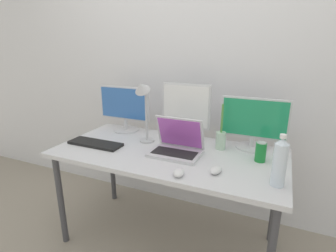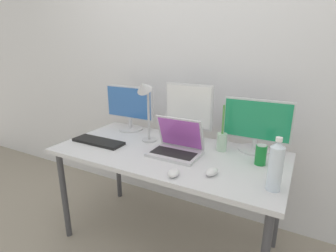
% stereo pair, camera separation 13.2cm
% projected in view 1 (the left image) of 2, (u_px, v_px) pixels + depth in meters
% --- Properties ---
extents(ground_plane, '(16.00, 16.00, 0.00)m').
position_uv_depth(ground_plane, '(168.00, 240.00, 2.01)').
color(ground_plane, gray).
extents(wall_back, '(7.00, 0.08, 2.60)m').
position_uv_depth(wall_back, '(197.00, 62.00, 2.14)').
color(wall_back, silver).
rests_on(wall_back, ground).
extents(work_desk, '(1.55, 0.76, 0.74)m').
position_uv_depth(work_desk, '(168.00, 160.00, 1.81)').
color(work_desk, '#424247').
rests_on(work_desk, ground).
extents(monitor_left, '(0.45, 0.21, 0.37)m').
position_uv_depth(monitor_left, '(125.00, 108.00, 2.17)').
color(monitor_left, silver).
rests_on(monitor_left, work_desk).
extents(monitor_center, '(0.37, 0.21, 0.43)m').
position_uv_depth(monitor_center, '(186.00, 111.00, 1.97)').
color(monitor_center, silver).
rests_on(monitor_center, work_desk).
extents(monitor_right, '(0.45, 0.21, 0.36)m').
position_uv_depth(monitor_right, '(254.00, 123.00, 1.80)').
color(monitor_right, silver).
rests_on(monitor_right, work_desk).
extents(laptop_silver, '(0.33, 0.24, 0.24)m').
position_uv_depth(laptop_silver, '(177.00, 145.00, 1.74)').
color(laptop_silver, silver).
rests_on(laptop_silver, work_desk).
extents(keyboard_main, '(0.40, 0.14, 0.02)m').
position_uv_depth(keyboard_main, '(95.00, 144.00, 1.90)').
color(keyboard_main, black).
rests_on(keyboard_main, work_desk).
extents(mouse_by_keyboard, '(0.08, 0.11, 0.04)m').
position_uv_depth(mouse_by_keyboard, '(179.00, 172.00, 1.45)').
color(mouse_by_keyboard, silver).
rests_on(mouse_by_keyboard, work_desk).
extents(mouse_by_laptop, '(0.07, 0.11, 0.04)m').
position_uv_depth(mouse_by_laptop, '(216.00, 170.00, 1.48)').
color(mouse_by_laptop, silver).
rests_on(mouse_by_laptop, work_desk).
extents(water_bottle, '(0.07, 0.07, 0.28)m').
position_uv_depth(water_bottle, '(280.00, 162.00, 1.32)').
color(water_bottle, silver).
rests_on(water_bottle, work_desk).
extents(soda_can_near_keyboard, '(0.07, 0.07, 0.13)m').
position_uv_depth(soda_can_near_keyboard, '(261.00, 152.00, 1.62)').
color(soda_can_near_keyboard, '#197F33').
rests_on(soda_can_near_keyboard, work_desk).
extents(bamboo_vase, '(0.07, 0.07, 0.32)m').
position_uv_depth(bamboo_vase, '(221.00, 139.00, 1.81)').
color(bamboo_vase, '#B2D1B7').
rests_on(bamboo_vase, work_desk).
extents(desk_lamp, '(0.11, 0.18, 0.47)m').
position_uv_depth(desk_lamp, '(143.00, 100.00, 1.84)').
color(desk_lamp, '#B7B7BC').
rests_on(desk_lamp, work_desk).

